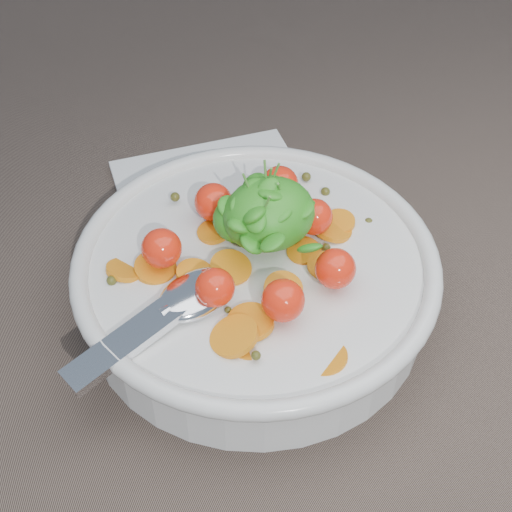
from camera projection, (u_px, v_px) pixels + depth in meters
name	position (u px, v px, depth m)	size (l,w,h in m)	color
ground	(279.00, 304.00, 0.60)	(6.00, 6.00, 0.00)	brown
bowl	(256.00, 276.00, 0.57)	(0.31, 0.29, 0.12)	silver
napkin	(216.00, 194.00, 0.69)	(0.18, 0.16, 0.01)	white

